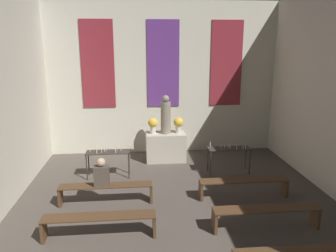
% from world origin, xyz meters
% --- Properties ---
extents(wall_back, '(8.11, 0.16, 5.21)m').
position_xyz_m(wall_back, '(0.00, 9.72, 2.63)').
color(wall_back, beige).
rests_on(wall_back, ground_plane).
extents(altar, '(1.29, 0.75, 0.93)m').
position_xyz_m(altar, '(0.00, 8.69, 0.47)').
color(altar, '#BCB29E').
rests_on(altar, ground_plane).
extents(statue, '(0.33, 0.33, 1.26)m').
position_xyz_m(statue, '(0.00, 8.69, 1.51)').
color(statue, gray).
rests_on(statue, altar).
extents(flower_vase_left, '(0.32, 0.32, 0.52)m').
position_xyz_m(flower_vase_left, '(-0.42, 8.69, 1.25)').
color(flower_vase_left, beige).
rests_on(flower_vase_left, altar).
extents(flower_vase_right, '(0.32, 0.32, 0.52)m').
position_xyz_m(flower_vase_right, '(0.42, 8.69, 1.25)').
color(flower_vase_right, beige).
rests_on(flower_vase_right, altar).
extents(candle_rack_left, '(1.24, 0.45, 0.96)m').
position_xyz_m(candle_rack_left, '(-1.79, 7.42, 0.67)').
color(candle_rack_left, '#332D28').
rests_on(candle_rack_left, ground_plane).
extents(candle_rack_right, '(1.24, 0.45, 0.95)m').
position_xyz_m(candle_rack_right, '(1.79, 7.42, 0.67)').
color(candle_rack_right, '#332D28').
rests_on(candle_rack_right, ground_plane).
extents(pew_third_left, '(2.24, 0.36, 0.47)m').
position_xyz_m(pew_third_left, '(-1.71, 4.28, 0.35)').
color(pew_third_left, '#4C331E').
rests_on(pew_third_left, ground_plane).
extents(pew_third_right, '(2.24, 0.36, 0.47)m').
position_xyz_m(pew_third_right, '(1.71, 4.28, 0.35)').
color(pew_third_right, '#4C331E').
rests_on(pew_third_right, ground_plane).
extents(pew_back_left, '(2.24, 0.36, 0.47)m').
position_xyz_m(pew_back_left, '(-1.71, 5.76, 0.35)').
color(pew_back_left, '#4C331E').
rests_on(pew_back_left, ground_plane).
extents(pew_back_right, '(2.24, 0.36, 0.47)m').
position_xyz_m(pew_back_right, '(1.71, 5.76, 0.35)').
color(pew_back_right, '#4C331E').
rests_on(pew_back_right, ground_plane).
extents(person_seated, '(0.36, 0.24, 0.69)m').
position_xyz_m(person_seated, '(-1.80, 5.76, 0.77)').
color(person_seated, '#4C4238').
rests_on(person_seated, pew_back_left).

